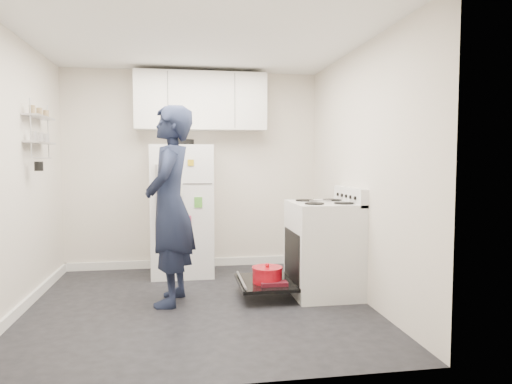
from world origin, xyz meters
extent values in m
cube|color=black|center=(0.00, 0.00, 0.00)|extent=(3.20, 3.20, 0.01)
cube|color=white|center=(0.00, 0.00, 2.50)|extent=(3.20, 3.20, 0.01)
cube|color=beige|center=(0.00, 1.60, 1.25)|extent=(3.20, 0.01, 2.50)
cube|color=beige|center=(0.00, -1.60, 1.25)|extent=(3.20, 0.01, 2.50)
cube|color=beige|center=(-1.60, 0.00, 1.25)|extent=(0.01, 3.20, 2.50)
cube|color=beige|center=(1.60, 0.00, 1.25)|extent=(0.01, 3.20, 2.50)
cube|color=white|center=(-1.59, 0.00, 0.05)|extent=(0.03, 3.20, 0.10)
cube|color=white|center=(0.00, 1.59, 0.05)|extent=(3.20, 0.03, 0.10)
cube|color=silver|center=(1.28, 0.15, 0.46)|extent=(0.65, 0.76, 0.92)
cube|color=black|center=(1.21, 0.15, 0.40)|extent=(0.53, 0.60, 0.52)
cube|color=orange|center=(1.48, 0.15, 0.40)|extent=(0.02, 0.56, 0.46)
cylinder|color=black|center=(1.26, 0.15, 0.22)|extent=(0.34, 0.34, 0.02)
cube|color=silver|center=(1.56, 0.15, 1.01)|extent=(0.08, 0.76, 0.18)
cube|color=silver|center=(1.28, 0.15, 0.94)|extent=(0.65, 0.76, 0.03)
cube|color=#B2B2B7|center=(1.23, 0.10, 0.97)|extent=(0.22, 0.03, 0.01)
cube|color=black|center=(0.68, 0.15, 0.14)|extent=(0.55, 0.70, 0.03)
cylinder|color=#B2B2B7|center=(0.43, 0.15, 0.18)|extent=(0.02, 0.66, 0.02)
cylinder|color=#B00B17|center=(0.68, 0.09, 0.23)|extent=(0.29, 0.29, 0.14)
cylinder|color=#B00B17|center=(0.68, 0.09, 0.31)|extent=(0.30, 0.30, 0.02)
sphere|color=#B00B17|center=(0.68, 0.09, 0.34)|extent=(0.04, 0.04, 0.04)
cube|color=maroon|center=(0.73, -0.03, 0.18)|extent=(0.26, 0.14, 0.04)
cube|color=maroon|center=(0.73, 0.35, 0.18)|extent=(0.28, 0.19, 0.04)
cube|color=white|center=(-0.15, 1.25, 0.78)|extent=(0.72, 0.70, 1.55)
cube|color=#4C4C4C|center=(-0.15, 0.90, 1.11)|extent=(0.68, 0.01, 0.01)
cube|color=#B2B2B7|center=(-0.43, 0.88, 1.23)|extent=(0.03, 0.03, 0.20)
cube|color=#B2B2B7|center=(-0.43, 0.88, 0.81)|extent=(0.03, 0.03, 0.55)
cylinder|color=black|center=(-0.15, 1.25, 1.59)|extent=(0.30, 0.30, 0.07)
cube|color=white|center=(-0.20, 0.89, 1.05)|extent=(0.12, 0.01, 0.16)
cube|color=#50A236|center=(0.03, 0.89, 0.90)|extent=(0.09, 0.01, 0.12)
cube|color=#C93963|center=(-0.10, 0.89, 0.70)|extent=(0.10, 0.01, 0.10)
cube|color=gold|center=(-0.30, 0.89, 1.28)|extent=(0.06, 0.01, 0.06)
cube|color=gold|center=(-0.05, 0.89, 1.35)|extent=(0.07, 0.01, 0.07)
cube|color=silver|center=(0.10, 1.43, 2.10)|extent=(1.60, 0.33, 0.70)
cube|color=#B2B2B7|center=(-1.52, 0.50, 1.80)|extent=(0.14, 0.60, 0.02)
cube|color=#B2B2B7|center=(-1.52, 0.50, 1.55)|extent=(0.14, 0.60, 0.02)
cylinder|color=black|center=(-1.49, 0.32, 1.32)|extent=(0.08, 0.08, 0.09)
imported|color=#171E34|center=(-0.26, 0.11, 0.95)|extent=(0.57, 0.76, 1.90)
camera|label=1|loc=(-0.15, -4.30, 1.38)|focal=32.00mm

